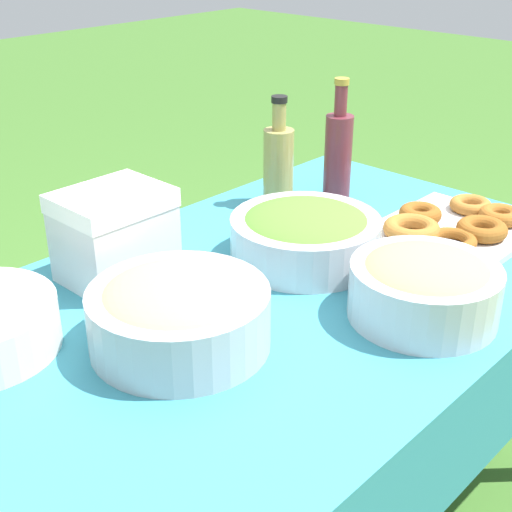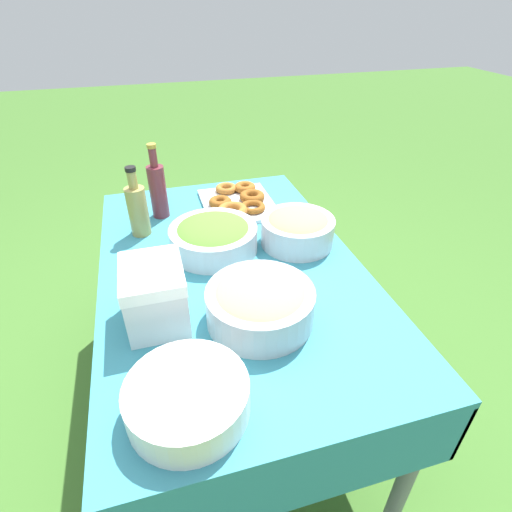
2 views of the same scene
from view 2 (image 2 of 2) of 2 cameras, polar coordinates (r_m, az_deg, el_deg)
The scene contains 10 objects.
ground_plane at distance 1.86m, azimuth -2.83°, elevation -18.86°, with size 14.00×14.00×0.00m, color #3D6B28.
picnic_table at distance 1.43m, azimuth -3.50°, elevation -4.21°, with size 1.38×0.87×0.69m.
salad_bowl at distance 1.42m, azimuth -6.09°, elevation 2.84°, with size 0.31×0.31×0.11m.
pasta_bowl at distance 1.11m, azimuth 0.59°, elevation -6.59°, with size 0.30×0.30×0.12m.
donut_platter at distance 1.74m, azimuth -2.56°, elevation 7.78°, with size 0.36×0.30×0.05m.
plate_stack at distance 0.94m, azimuth -9.74°, elevation -19.40°, with size 0.27×0.27×0.08m.
olive_oil_bottle at distance 1.56m, azimuth -16.56°, elevation 6.50°, with size 0.07×0.07×0.27m.
wine_bottle at distance 1.67m, azimuth -13.85°, elevation 9.27°, with size 0.07×0.07×0.30m.
bread_bowl at distance 1.46m, azimuth 5.95°, elevation 3.98°, with size 0.27×0.27×0.12m.
cooler_box at distance 1.13m, azimuth -14.22°, elevation -5.38°, with size 0.21×0.16×0.18m.
Camera 2 is at (1.10, -0.22, 1.48)m, focal length 28.00 mm.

